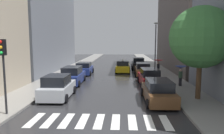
# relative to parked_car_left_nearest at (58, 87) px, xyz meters

# --- Properties ---
(ground_plane) EXTENTS (28.00, 72.00, 0.04)m
(ground_plane) POSITION_rel_parked_car_left_nearest_xyz_m (3.70, 17.56, -0.85)
(ground_plane) COLOR #28282B
(sidewalk_left) EXTENTS (3.00, 72.00, 0.15)m
(sidewalk_left) POSITION_rel_parked_car_left_nearest_xyz_m (-2.80, 17.56, -0.76)
(sidewalk_left) COLOR gray
(sidewalk_left) RESTS_ON ground
(sidewalk_right) EXTENTS (3.00, 72.00, 0.15)m
(sidewalk_right) POSITION_rel_parked_car_left_nearest_xyz_m (10.20, 17.56, -0.76)
(sidewalk_right) COLOR gray
(sidewalk_right) RESTS_ON ground
(crosswalk_stripes) EXTENTS (7.65, 2.20, 0.01)m
(crosswalk_stripes) POSITION_rel_parked_car_left_nearest_xyz_m (3.70, -4.54, -0.82)
(crosswalk_stripes) COLOR silver
(crosswalk_stripes) RESTS_ON ground
(building_left_mid) EXTENTS (6.00, 19.01, 18.69)m
(building_left_mid) POSITION_rel_parked_car_left_nearest_xyz_m (-7.30, 15.20, 8.52)
(building_left_mid) COLOR slate
(building_left_mid) RESTS_ON ground
(building_right_mid) EXTENTS (6.00, 19.05, 19.02)m
(building_right_mid) POSITION_rel_parked_car_left_nearest_xyz_m (14.70, 16.57, 8.68)
(building_right_mid) COLOR #564C47
(building_right_mid) RESTS_ON ground
(parked_car_left_nearest) EXTENTS (2.18, 4.10, 1.79)m
(parked_car_left_nearest) POSITION_rel_parked_car_left_nearest_xyz_m (0.00, 0.00, 0.00)
(parked_car_left_nearest) COLOR #B2B7BF
(parked_car_left_nearest) RESTS_ON ground
(parked_car_left_second) EXTENTS (2.09, 4.64, 1.79)m
(parked_car_left_second) POSITION_rel_parked_car_left_nearest_xyz_m (-0.11, 5.33, 0.00)
(parked_car_left_second) COLOR navy
(parked_car_left_second) RESTS_ON ground
(parked_car_left_third) EXTENTS (2.19, 4.21, 1.58)m
(parked_car_left_third) POSITION_rel_parked_car_left_nearest_xyz_m (-0.09, 11.64, -0.09)
(parked_car_left_third) COLOR navy
(parked_car_left_third) RESTS_ON ground
(parked_car_right_nearest) EXTENTS (2.15, 4.77, 1.63)m
(parked_car_right_nearest) POSITION_rel_parked_car_left_nearest_xyz_m (7.52, -0.71, -0.06)
(parked_car_right_nearest) COLOR brown
(parked_car_right_nearest) RESTS_ON ground
(parked_car_right_second) EXTENTS (2.15, 4.69, 1.70)m
(parked_car_right_second) POSITION_rel_parked_car_left_nearest_xyz_m (7.59, 4.88, -0.03)
(parked_car_right_second) COLOR maroon
(parked_car_right_second) RESTS_ON ground
(parked_car_right_third) EXTENTS (2.00, 4.52, 1.62)m
(parked_car_right_third) POSITION_rel_parked_car_left_nearest_xyz_m (7.51, 11.18, -0.07)
(parked_car_right_third) COLOR brown
(parked_car_right_third) RESTS_ON ground
(parked_car_right_fourth) EXTENTS (2.05, 4.14, 1.80)m
(parked_car_right_fourth) POSITION_rel_parked_car_left_nearest_xyz_m (7.42, 17.42, 0.00)
(parked_car_right_fourth) COLOR black
(parked_car_right_fourth) RESTS_ON ground
(taxi_midroad) EXTENTS (2.17, 4.74, 1.81)m
(taxi_midroad) POSITION_rel_parked_car_left_nearest_xyz_m (5.01, 14.19, -0.07)
(taxi_midroad) COLOR yellow
(taxi_midroad) RESTS_ON ground
(pedestrian_foreground) EXTENTS (1.08, 1.08, 1.88)m
(pedestrian_foreground) POSITION_rel_parked_car_left_nearest_xyz_m (10.41, 4.27, 0.72)
(pedestrian_foreground) COLOR black
(pedestrian_foreground) RESTS_ON sidewalk_right
(pedestrian_near_tree) EXTENTS (1.18, 1.18, 1.86)m
(pedestrian_near_tree) POSITION_rel_parked_car_left_nearest_xyz_m (9.44, 10.92, 0.75)
(pedestrian_near_tree) COLOR brown
(pedestrian_near_tree) RESTS_ON sidewalk_right
(street_tree_right) EXTENTS (4.43, 4.43, 6.68)m
(street_tree_right) POSITION_rel_parked_car_left_nearest_xyz_m (10.49, -0.16, 3.77)
(street_tree_right) COLOR #513823
(street_tree_right) RESTS_ON sidewalk_right
(traffic_light_left_corner) EXTENTS (0.30, 0.42, 4.30)m
(traffic_light_left_corner) POSITION_rel_parked_car_left_nearest_xyz_m (-1.75, -4.09, 2.46)
(traffic_light_left_corner) COLOR black
(traffic_light_left_corner) RESTS_ON sidewalk_left
(lamp_post_right) EXTENTS (0.60, 0.28, 6.63)m
(lamp_post_right) POSITION_rel_parked_car_left_nearest_xyz_m (9.25, 12.39, 3.16)
(lamp_post_right) COLOR #595B60
(lamp_post_right) RESTS_ON sidewalk_right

